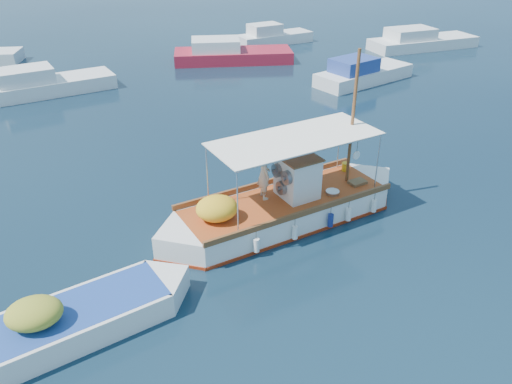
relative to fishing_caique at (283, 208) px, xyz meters
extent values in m
plane|color=black|center=(0.51, -0.41, -0.50)|extent=(160.00, 160.00, 0.00)
cube|color=white|center=(0.05, 0.01, -0.18)|extent=(7.31, 4.38, 1.02)
cube|color=white|center=(-3.24, -1.08, -0.18)|extent=(2.20, 2.20, 1.02)
cube|color=white|center=(3.34, 1.11, -0.18)|extent=(2.20, 2.20, 1.02)
cube|color=maroon|center=(0.05, 0.01, -0.48)|extent=(7.42, 4.48, 0.17)
cube|color=#A54219|center=(0.05, 0.01, 0.31)|extent=(7.25, 4.21, 0.06)
cube|color=brown|center=(-0.32, 1.12, 0.42)|extent=(6.70, 2.30, 0.18)
cube|color=brown|center=(0.42, -1.09, 0.42)|extent=(6.70, 2.30, 0.18)
cube|color=white|center=(0.49, 0.16, 1.02)|extent=(1.43, 1.49, 1.39)
cube|color=brown|center=(0.49, 0.16, 1.75)|extent=(1.55, 1.61, 0.06)
cylinder|color=slate|center=(0.01, -0.31, 1.30)|extent=(0.34, 0.50, 0.46)
cylinder|color=slate|center=(-0.17, 0.25, 1.30)|extent=(0.34, 0.50, 0.46)
cylinder|color=slate|center=(-0.08, -0.03, 0.79)|extent=(0.34, 0.50, 0.46)
cylinder|color=brown|center=(2.51, 0.83, 2.64)|extent=(0.14, 0.14, 4.62)
cylinder|color=brown|center=(1.81, 0.60, 2.27)|extent=(1.60, 0.60, 0.07)
cylinder|color=silver|center=(-2.46, 0.25, 1.37)|extent=(0.05, 0.05, 2.08)
cylinder|color=silver|center=(-1.82, -1.68, 1.37)|extent=(0.05, 0.05, 2.08)
cylinder|color=silver|center=(2.54, 1.91, 1.37)|extent=(0.05, 0.05, 2.08)
cylinder|color=silver|center=(3.18, -0.02, 1.37)|extent=(0.05, 0.05, 2.08)
cube|color=white|center=(0.36, 0.11, 2.43)|extent=(5.88, 3.83, 0.04)
ellipsoid|color=gold|center=(-2.32, -0.78, 0.72)|extent=(1.58, 1.45, 0.78)
cube|color=#EEAC15|center=(1.03, 0.87, 0.52)|extent=(0.27, 0.23, 0.37)
cylinder|color=#EEAC15|center=(2.74, 1.59, 0.49)|extent=(0.35, 0.35, 0.31)
cube|color=brown|center=(2.80, 0.54, 0.39)|extent=(0.70, 0.58, 0.11)
cylinder|color=#B2B2B2|center=(1.70, 0.03, 0.39)|extent=(0.58, 0.58, 0.11)
cylinder|color=white|center=(2.29, -0.27, 1.84)|extent=(0.27, 0.11, 0.28)
cylinder|color=white|center=(-1.29, -1.80, -0.09)|extent=(0.23, 0.23, 0.44)
cylinder|color=navy|center=(1.34, -0.92, -0.09)|extent=(0.23, 0.23, 0.44)
cylinder|color=white|center=(3.09, -0.34, -0.09)|extent=(0.23, 0.23, 0.44)
imported|color=beige|center=(-0.62, 0.26, 1.21)|extent=(0.50, 0.69, 1.74)
cube|color=white|center=(-6.32, -3.95, -0.25)|extent=(4.90, 3.39, 0.89)
cube|color=white|center=(-4.21, -3.08, -0.25)|extent=(1.65, 1.65, 0.89)
cube|color=#1F4190|center=(-6.32, -3.95, 0.17)|extent=(4.83, 3.20, 0.05)
ellipsoid|color=#A0A02D|center=(-7.05, -4.25, 0.52)|extent=(1.62, 1.49, 0.66)
cube|color=silver|center=(-9.86, 16.09, -0.20)|extent=(7.74, 4.74, 1.00)
cube|color=silver|center=(-10.90, 15.72, 0.70)|extent=(3.46, 2.91, 0.80)
cube|color=maroon|center=(1.75, 20.89, -0.20)|extent=(8.33, 3.54, 1.00)
cube|color=silver|center=(0.54, 21.01, 0.70)|extent=(3.45, 2.67, 0.80)
cube|color=silver|center=(8.85, 14.52, -0.20)|extent=(6.90, 4.81, 1.00)
cube|color=navy|center=(7.95, 14.09, 0.70)|extent=(3.18, 2.82, 0.80)
cube|color=silver|center=(16.71, 21.88, -0.20)|extent=(8.80, 3.92, 1.00)
cube|color=silver|center=(15.45, 21.68, 0.70)|extent=(3.71, 2.72, 0.80)
cube|color=silver|center=(5.89, 25.75, -0.20)|extent=(6.38, 3.71, 1.00)
cube|color=silver|center=(5.03, 25.48, 0.70)|extent=(2.82, 2.34, 0.80)
camera|label=1|loc=(-3.78, -13.79, 8.58)|focal=35.00mm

